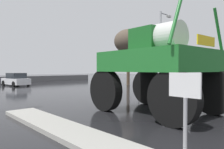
% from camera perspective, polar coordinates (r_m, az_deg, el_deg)
% --- Properties ---
extents(ground_plane, '(120.00, 120.00, 0.00)m').
position_cam_1_polar(ground_plane, '(19.27, -17.17, -4.44)').
color(ground_plane, black).
extents(median_island, '(1.19, 8.70, 0.15)m').
position_cam_1_polar(median_island, '(6.55, -10.99, -15.21)').
color(median_island, '#9E9B93').
rests_on(median_island, ground).
extents(lane_arrow_sign, '(0.07, 0.60, 1.74)m').
position_cam_1_polar(lane_arrow_sign, '(3.96, 19.16, -7.38)').
color(lane_arrow_sign, '#99999E').
rests_on(lane_arrow_sign, median_island).
extents(oversize_sprayer, '(4.04, 5.75, 4.51)m').
position_cam_1_polar(oversize_sprayer, '(9.64, 12.21, 2.35)').
color(oversize_sprayer, black).
rests_on(oversize_sprayer, ground).
extents(sedan_ahead, '(2.27, 4.28, 1.52)m').
position_cam_1_polar(sedan_ahead, '(27.39, -24.67, -1.29)').
color(sedan_ahead, silver).
rests_on(sedan_ahead, ground).
extents(traffic_signal_near_right, '(0.24, 0.54, 3.57)m').
position_cam_1_polar(traffic_signal_near_right, '(16.45, 6.79, 3.69)').
color(traffic_signal_near_right, '#A8AAAF').
rests_on(traffic_signal_near_right, ground).
extents(streetlight_near_right, '(1.65, 0.24, 7.13)m').
position_cam_1_polar(streetlight_near_right, '(19.48, 13.22, 7.36)').
color(streetlight_near_right, '#A8AAAF').
rests_on(streetlight_near_right, ground).
extents(bare_tree_right, '(3.46, 3.46, 6.86)m').
position_cam_1_polar(bare_tree_right, '(26.12, 4.43, 8.87)').
color(bare_tree_right, '#473828').
rests_on(bare_tree_right, ground).
extents(roadside_barrier, '(30.07, 0.24, 0.90)m').
position_cam_1_polar(roadside_barrier, '(33.16, -28.16, -1.34)').
color(roadside_barrier, '#59595B').
rests_on(roadside_barrier, ground).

